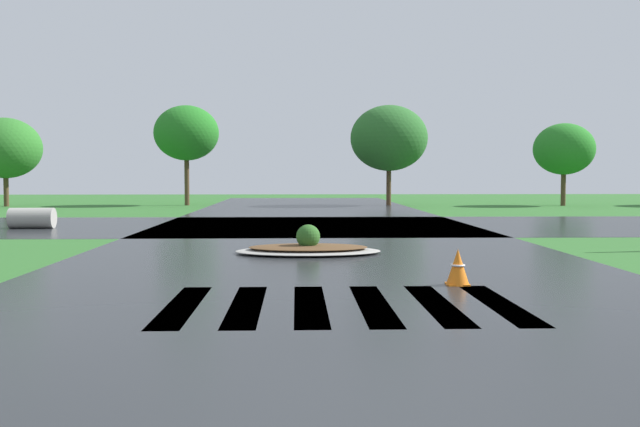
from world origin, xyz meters
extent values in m
cube|color=#232628|center=(0.00, 10.00, 0.00)|extent=(11.34, 80.00, 0.01)
cube|color=#232628|center=(0.00, 20.66, 0.00)|extent=(90.00, 10.21, 0.01)
cube|color=white|center=(-2.25, 5.12, 0.00)|extent=(0.45, 3.28, 0.01)
cube|color=white|center=(-1.35, 5.12, 0.00)|extent=(0.45, 3.28, 0.01)
cube|color=white|center=(-0.45, 5.12, 0.00)|extent=(0.45, 3.28, 0.01)
cube|color=white|center=(0.45, 5.12, 0.00)|extent=(0.45, 3.28, 0.01)
cube|color=white|center=(1.35, 5.12, 0.00)|extent=(0.45, 3.28, 0.01)
cube|color=white|center=(2.25, 5.12, 0.00)|extent=(0.45, 3.28, 0.01)
ellipsoid|color=#9E9B93|center=(-0.37, 11.66, 0.06)|extent=(3.39, 1.96, 0.12)
ellipsoid|color=brown|center=(-0.37, 11.66, 0.15)|extent=(2.78, 1.61, 0.10)
sphere|color=#2D6023|center=(-0.37, 11.66, 0.40)|extent=(0.56, 0.56, 0.56)
cylinder|color=#9E9B93|center=(-9.65, 19.67, 0.35)|extent=(1.48, 0.73, 0.70)
cone|color=orange|center=(2.05, 6.85, 0.30)|extent=(0.39, 0.39, 0.61)
torus|color=white|center=(2.05, 6.85, 0.34)|extent=(0.24, 0.24, 0.04)
cube|color=orange|center=(2.05, 6.85, 0.01)|extent=(0.36, 0.36, 0.03)
cylinder|color=#4C3823|center=(-17.18, 36.34, 0.96)|extent=(0.28, 0.28, 1.91)
ellipsoid|color=#2C7126|center=(-17.18, 36.34, 3.33)|extent=(4.04, 4.04, 3.44)
cylinder|color=#4C3823|center=(-7.10, 37.46, 1.46)|extent=(0.28, 0.28, 2.93)
ellipsoid|color=#237421|center=(-7.10, 37.46, 4.26)|extent=(3.80, 3.80, 3.23)
cylinder|color=#4C3823|center=(4.79, 36.92, 1.18)|extent=(0.28, 0.28, 2.37)
ellipsoid|color=#2A6529|center=(4.79, 36.92, 3.95)|extent=(4.52, 4.52, 3.85)
cylinder|color=#4C3823|center=(14.93, 36.24, 1.04)|extent=(0.28, 0.28, 2.07)
ellipsoid|color=#267924|center=(14.93, 36.24, 3.30)|extent=(3.51, 3.51, 2.99)
camera|label=1|loc=(-0.64, -4.88, 1.86)|focal=40.09mm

